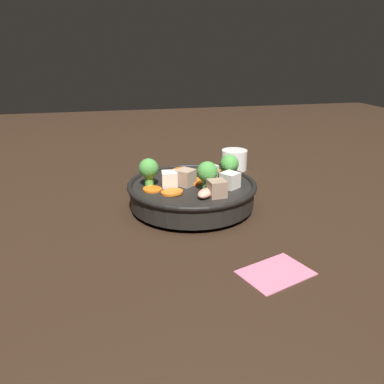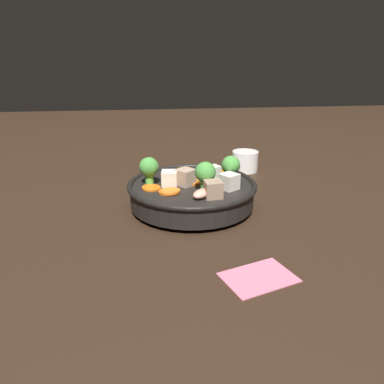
% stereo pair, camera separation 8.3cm
% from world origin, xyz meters
% --- Properties ---
extents(ground_plane, '(3.00, 3.00, 0.00)m').
position_xyz_m(ground_plane, '(0.00, 0.00, 0.00)').
color(ground_plane, black).
extents(stirfry_bowl, '(0.29, 0.29, 0.12)m').
position_xyz_m(stirfry_bowl, '(0.00, -0.00, 0.04)').
color(stirfry_bowl, black).
rests_on(stirfry_bowl, ground_plane).
extents(side_saucer, '(0.12, 0.12, 0.01)m').
position_xyz_m(side_saucer, '(0.08, 0.21, 0.01)').
color(side_saucer, white).
rests_on(side_saucer, ground_plane).
extents(tea_cup, '(0.08, 0.08, 0.06)m').
position_xyz_m(tea_cup, '(0.19, 0.25, 0.03)').
color(tea_cup, white).
rests_on(tea_cup, ground_plane).
extents(napkin, '(0.13, 0.11, 0.00)m').
position_xyz_m(napkin, '(0.07, -0.29, 0.00)').
color(napkin, '#D16B84').
rests_on(napkin, ground_plane).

